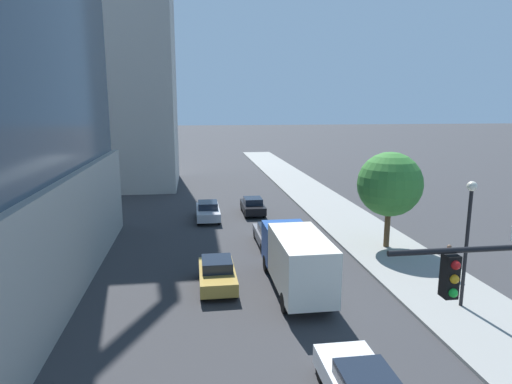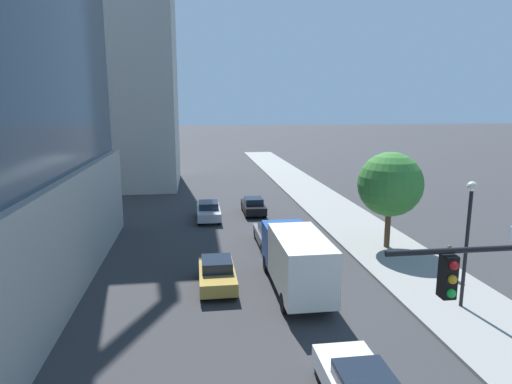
{
  "view_description": "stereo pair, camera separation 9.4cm",
  "coord_description": "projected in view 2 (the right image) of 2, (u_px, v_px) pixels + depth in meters",
  "views": [
    {
      "loc": [
        -3.14,
        -4.89,
        9.16
      ],
      "look_at": [
        0.1,
        17.99,
        4.6
      ],
      "focal_mm": 31.04,
      "sensor_mm": 36.0,
      "label": 1
    },
    {
      "loc": [
        -3.05,
        -4.9,
        9.16
      ],
      "look_at": [
        0.1,
        17.99,
        4.6
      ],
      "focal_mm": 31.04,
      "sensor_mm": 36.0,
      "label": 2
    }
  ],
  "objects": [
    {
      "name": "street_lamp",
      "position": [
        468.0,
        226.0,
        19.45
      ],
      "size": [
        0.44,
        0.44,
        5.76
      ],
      "color": "black",
      "rests_on": "sidewalk"
    },
    {
      "name": "car_black",
      "position": [
        253.0,
        206.0,
        37.68
      ],
      "size": [
        1.75,
        4.16,
        1.42
      ],
      "color": "black",
      "rests_on": "ground"
    },
    {
      "name": "construction_building",
      "position": [
        104.0,
        24.0,
        47.86
      ],
      "size": [
        15.87,
        24.04,
        39.85
      ],
      "color": "#B2AFA8",
      "rests_on": "ground"
    },
    {
      "name": "box_truck",
      "position": [
        296.0,
        258.0,
        21.82
      ],
      "size": [
        2.31,
        7.38,
        3.11
      ],
      "color": "#1E4799",
      "rests_on": "ground"
    },
    {
      "name": "street_tree",
      "position": [
        390.0,
        184.0,
        27.81
      ],
      "size": [
        4.08,
        4.08,
        6.14
      ],
      "color": "brown",
      "rests_on": "sidewalk"
    },
    {
      "name": "pedestrian_red_shirt",
      "position": [
        448.0,
        260.0,
        23.48
      ],
      "size": [
        0.34,
        0.34,
        1.75
      ],
      "color": "black",
      "rests_on": "sidewalk"
    },
    {
      "name": "sidewalk",
      "position": [
        391.0,
        253.0,
        27.56
      ],
      "size": [
        5.2,
        120.0,
        0.15
      ],
      "primitive_type": "cube",
      "color": "gray",
      "rests_on": "ground"
    },
    {
      "name": "car_silver",
      "position": [
        209.0,
        211.0,
        35.77
      ],
      "size": [
        1.83,
        4.53,
        1.48
      ],
      "color": "#B7B7BC",
      "rests_on": "ground"
    },
    {
      "name": "car_gray",
      "position": [
        271.0,
        235.0,
        29.18
      ],
      "size": [
        1.76,
        4.6,
        1.39
      ],
      "color": "slate",
      "rests_on": "ground"
    },
    {
      "name": "car_gold",
      "position": [
        217.0,
        273.0,
        22.51
      ],
      "size": [
        1.81,
        4.04,
        1.46
      ],
      "color": "#AD8938",
      "rests_on": "ground"
    }
  ]
}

